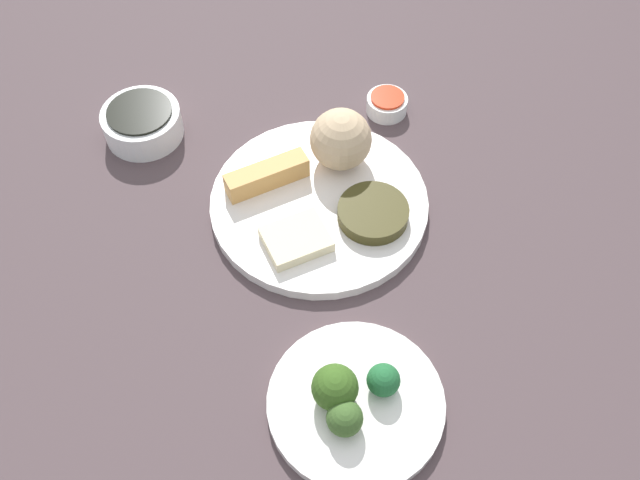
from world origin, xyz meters
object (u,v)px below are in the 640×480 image
main_plate (319,204)px  broccoli_plate (356,403)px  soy_sauce_bowl (143,123)px  sauce_ramekin_sweet_and_sour (387,105)px

main_plate → broccoli_plate: size_ratio=1.47×
broccoli_plate → soy_sauce_bowl: soy_sauce_bowl is taller
broccoli_plate → soy_sauce_bowl: 0.50m
sauce_ramekin_sweet_and_sour → main_plate: bearing=-25.6°
main_plate → soy_sauce_bowl: soy_sauce_bowl is taller
broccoli_plate → sauce_ramekin_sweet_and_sour: bearing=175.9°
main_plate → soy_sauce_bowl: 0.28m
broccoli_plate → sauce_ramekin_sweet_and_sour: sauce_ramekin_sweet_and_sour is taller
main_plate → broccoli_plate: main_plate is taller
broccoli_plate → sauce_ramekin_sweet_and_sour: (-0.46, 0.03, 0.01)m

